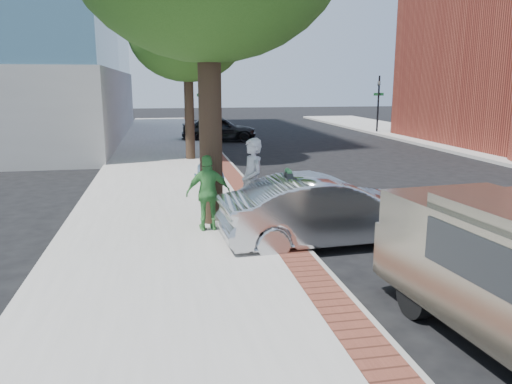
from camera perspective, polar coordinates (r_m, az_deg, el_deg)
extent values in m
plane|color=black|center=(10.10, -0.49, -6.85)|extent=(120.00, 120.00, 0.00)
cube|color=#9E9991|center=(17.69, -9.93, 1.58)|extent=(5.00, 60.00, 0.15)
cube|color=brown|center=(17.83, -2.86, 2.10)|extent=(0.60, 60.00, 0.01)
cube|color=gray|center=(17.90, -1.74, 1.89)|extent=(0.10, 60.00, 0.15)
cylinder|color=black|center=(31.52, -6.10, 9.69)|extent=(0.12, 0.12, 3.80)
imported|color=black|center=(31.49, -6.14, 11.69)|extent=(0.18, 0.15, 0.90)
cube|color=#1E7238|center=(31.50, -6.13, 10.97)|extent=(0.70, 0.03, 0.18)
cylinder|color=black|center=(34.47, 13.78, 9.64)|extent=(0.12, 0.12, 3.80)
imported|color=black|center=(34.45, 13.88, 11.46)|extent=(0.18, 0.15, 0.90)
cube|color=#1E7238|center=(34.45, 13.84, 10.80)|extent=(0.70, 0.03, 0.18)
cylinder|color=black|center=(11.38, -5.23, 7.40)|extent=(0.52, 0.52, 4.40)
cylinder|color=black|center=(21.45, -7.62, 8.91)|extent=(0.40, 0.40, 3.85)
ellipsoid|color=#1C4213|center=(21.51, -7.88, 17.57)|extent=(4.80, 4.80, 3.94)
cylinder|color=gray|center=(10.33, 3.66, -2.23)|extent=(0.07, 0.07, 1.15)
cube|color=#2D3030|center=(10.10, 3.84, 1.47)|extent=(0.12, 0.14, 0.24)
cube|color=#2D3030|center=(10.27, 3.59, 1.65)|extent=(0.12, 0.14, 0.24)
sphere|color=#3F8C4C|center=(10.07, 3.86, 2.30)|extent=(0.11, 0.11, 0.11)
sphere|color=#3F8C4C|center=(10.24, 3.60, 2.48)|extent=(0.11, 0.11, 0.11)
imported|color=silver|center=(11.02, -0.43, 1.00)|extent=(0.63, 0.82, 2.01)
imported|color=#9CCDF1|center=(11.94, -5.30, 1.30)|extent=(1.10, 1.05, 1.79)
imported|color=#429142|center=(10.90, -5.46, -0.11)|extent=(1.00, 0.46, 1.66)
imported|color=#AAADB2|center=(10.44, 8.01, -2.15)|extent=(4.51, 1.83, 1.46)
imported|color=black|center=(29.23, -4.26, 7.23)|extent=(4.37, 1.94, 1.46)
cube|color=gray|center=(8.43, 20.60, -6.27)|extent=(1.99, 1.11, 0.83)
cylinder|color=black|center=(7.67, 17.74, -11.21)|extent=(0.29, 0.68, 0.66)
cylinder|color=black|center=(8.69, 27.20, -9.21)|extent=(0.29, 0.68, 0.66)
cube|color=black|center=(6.21, 24.41, -7.39)|extent=(0.22, 2.06, 0.57)
cube|color=black|center=(8.69, 18.96, -3.25)|extent=(1.65, 0.18, 0.41)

